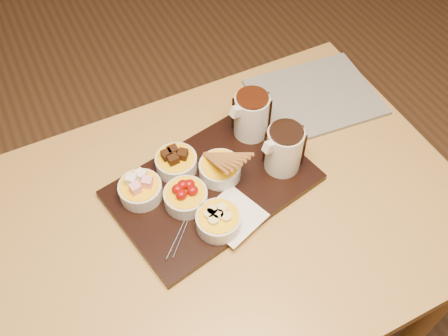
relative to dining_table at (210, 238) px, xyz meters
name	(u,v)px	position (x,y,z in m)	size (l,w,h in m)	color
ground	(214,331)	(0.00, 0.00, -0.65)	(5.00, 5.00, 0.00)	brown
dining_table	(210,238)	(0.00, 0.00, 0.00)	(1.20, 0.80, 0.75)	#B98E45
serving_board	(213,186)	(0.04, 0.07, 0.11)	(0.46, 0.30, 0.02)	black
napkin	(233,216)	(0.04, -0.03, 0.12)	(0.12, 0.12, 0.00)	white
bowl_marshmallows	(141,190)	(-0.12, 0.11, 0.14)	(0.10, 0.10, 0.04)	silver
bowl_cake	(176,163)	(-0.01, 0.15, 0.14)	(0.10, 0.10, 0.04)	silver
bowl_strawberries	(186,198)	(-0.03, 0.05, 0.14)	(0.10, 0.10, 0.04)	silver
bowl_biscotti	(220,170)	(0.07, 0.08, 0.14)	(0.10, 0.10, 0.04)	silver
bowl_bananas	(218,221)	(0.00, -0.04, 0.14)	(0.10, 0.10, 0.04)	silver
pitcher_dark_chocolate	(284,150)	(0.22, 0.04, 0.18)	(0.09, 0.09, 0.12)	silver
pitcher_milk_chocolate	(251,116)	(0.20, 0.17, 0.18)	(0.09, 0.09, 0.12)	silver
fondue_skewers	(189,211)	(-0.04, 0.02, 0.12)	(0.26, 0.03, 0.01)	silver
newspaper	(315,97)	(0.43, 0.22, 0.10)	(0.33, 0.26, 0.01)	beige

